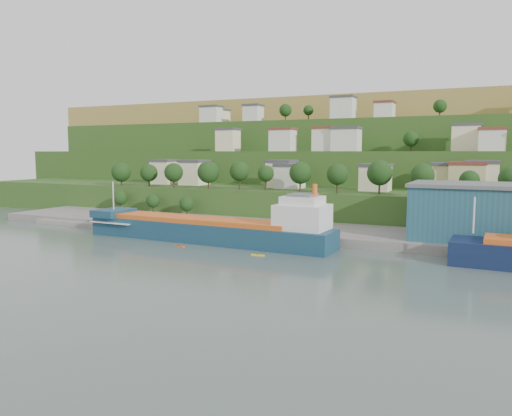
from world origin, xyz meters
The scene contains 10 objects.
ground centered at (0.00, 0.00, 0.00)m, with size 500.00×500.00×0.00m, color #465551.
quay centered at (20.00, 28.00, 0.00)m, with size 220.00×26.00×4.00m, color slate.
pebble_beach centered at (-55.00, 22.00, 0.00)m, with size 40.00×18.00×2.40m, color slate.
hillside centered at (0.02, 168.70, 0.07)m, with size 360.00×211.11×96.00m.
cargo_ship_near centered at (-9.65, 8.66, 2.66)m, with size 65.20×12.50×16.68m.
warehouse centered at (49.31, 27.08, 8.43)m, with size 31.18×19.29×12.80m.
caravan centered at (-55.00, 23.07, 2.47)m, with size 5.43×2.26×2.53m, color white.
dinghy centered at (-41.04, 21.25, 1.61)m, with size 4.13×1.55×0.83m, color silver.
kayak_orange centered at (-13.83, 0.22, 0.22)m, with size 3.05×1.26×0.75m.
kayak_yellow centered at (6.92, -1.29, 0.22)m, with size 3.01×0.68×0.75m.
Camera 1 is at (50.87, -95.08, 21.84)m, focal length 35.00 mm.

